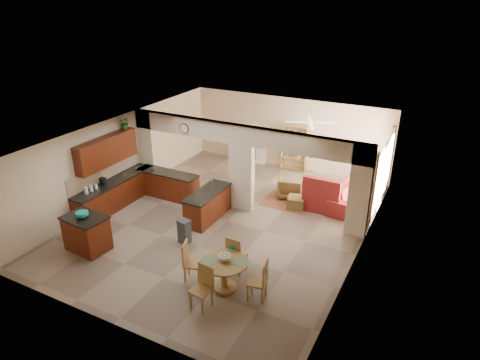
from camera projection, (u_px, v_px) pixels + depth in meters
The scene contains 39 objects.
floor at pixel (227, 221), 13.19m from camera, with size 10.00×10.00×0.00m, color #85725C.
ceiling at pixel (225, 134), 12.04m from camera, with size 10.00×10.00×0.00m, color white.
wall_back at pixel (288, 133), 16.66m from camera, with size 8.00×8.00×0.00m, color beige.
wall_front at pixel (105, 270), 8.56m from camera, with size 8.00×8.00×0.00m, color beige.
wall_left at pixel (122, 157), 14.29m from camera, with size 10.00×10.00×0.00m, color beige.
wall_right at pixel (363, 209), 10.93m from camera, with size 10.00×10.00×0.00m, color beige.
partition_left_pier at pixel (148, 149), 14.98m from camera, with size 0.60×0.25×2.80m, color beige.
partition_center_pier at pixel (242, 177), 13.55m from camera, with size 0.80×0.25×2.20m, color beige.
partition_right_pier at pixel (360, 191), 11.87m from camera, with size 0.60×0.25×2.80m, color beige.
partition_header at pixel (242, 135), 12.97m from camera, with size 8.00×0.25×0.60m, color beige.
kitchen_counter at pixel (137, 190), 14.16m from camera, with size 2.52×3.29×1.48m.
upper_cabinets at pixel (107, 151), 13.36m from camera, with size 0.35×2.40×0.90m, color #3F1107.
peninsula at pixel (208, 205), 13.16m from camera, with size 0.70×1.85×0.91m.
wall_clock at pixel (184, 128), 13.71m from camera, with size 0.34×0.34×0.03m, color #4F311A.
rug at pixel (288, 201), 14.38m from camera, with size 1.60×1.30×0.01m, color brown.
fireplace at pixel (250, 147), 17.52m from camera, with size 1.60×0.35×1.20m.
shelving_unit at pixel (295, 148), 16.58m from camera, with size 1.00×0.32×1.80m, color #9F7037.
window_a at pixel (378, 183), 12.89m from camera, with size 0.02×0.90×1.90m, color white.
window_b at pixel (388, 164), 14.27m from camera, with size 0.02×0.90×1.90m, color white.
glazed_door at pixel (383, 177), 13.64m from camera, with size 0.02×0.70×2.10m, color white.
drape_a_left at pixel (373, 190), 12.42m from camera, with size 0.10×0.28×2.30m, color #45201B.
drape_a_right at pixel (381, 175), 13.39m from camera, with size 0.10×0.28×2.30m, color #45201B.
drape_b_left at pixel (384, 170), 13.80m from camera, with size 0.10×0.28×2.30m, color #45201B.
drape_b_right at pixel (390, 158), 14.77m from camera, with size 0.10×0.28×2.30m, color #45201B.
ceiling_fan at pixel (310, 122), 13.94m from camera, with size 1.00×1.00×0.10m, color white.
kitchen_island at pixel (87, 233), 11.57m from camera, with size 1.21×0.91×1.00m.
teal_bowl at pixel (82, 215), 11.32m from camera, with size 0.33×0.33×0.16m, color #16977C.
trash_can at pixel (184, 232), 11.95m from camera, with size 0.31×0.26×0.65m, color #303032.
dining_table at pixel (224, 270), 10.03m from camera, with size 1.11×1.11×0.76m.
fruit_bowl at pixel (225, 257), 9.94m from camera, with size 0.29×0.29×0.15m, color #74A623.
sofa at pixel (358, 193), 14.04m from camera, with size 1.07×2.73×0.80m, color maroon.
chaise at pixel (324, 201), 13.87m from camera, with size 1.19×0.98×0.48m, color maroon.
armchair at pixel (290, 187), 14.58m from camera, with size 0.79×0.81×0.74m, color maroon.
ottoman at pixel (296, 202), 13.90m from camera, with size 0.53×0.53×0.39m, color maroon.
plant at pixel (125, 123), 13.86m from camera, with size 0.36×0.31×0.40m, color #1D4D14.
chair_north at pixel (235, 254), 10.58m from camera, with size 0.43×0.44×1.02m.
chair_east at pixel (261, 279), 9.66m from camera, with size 0.49×0.49×1.02m.
chair_south at pixel (203, 285), 9.46m from camera, with size 0.47×0.47×1.02m.
chair_west at pixel (190, 260), 10.34m from camera, with size 0.53×0.53×1.02m.
Camera 1 is at (5.66, -10.04, 6.55)m, focal length 32.00 mm.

